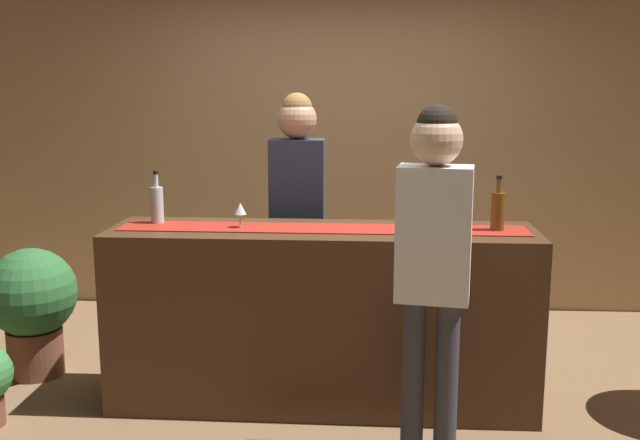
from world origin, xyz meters
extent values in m
plane|color=brown|center=(0.00, 0.00, 0.00)|extent=(10.00, 10.00, 0.00)
cube|color=tan|center=(0.00, 1.90, 1.45)|extent=(6.00, 0.12, 2.90)
cube|color=#472B19|center=(0.00, 0.00, 0.50)|extent=(2.36, 0.60, 1.01)
cube|color=maroon|center=(0.00, 0.00, 1.01)|extent=(2.24, 0.28, 0.01)
cylinder|color=#B2C6C1|center=(-0.95, 0.09, 1.11)|extent=(0.07, 0.07, 0.21)
cylinder|color=#B2C6C1|center=(-0.95, 0.09, 1.26)|extent=(0.03, 0.03, 0.08)
cylinder|color=black|center=(-0.95, 0.09, 1.30)|extent=(0.03, 0.03, 0.02)
cylinder|color=brown|center=(0.95, 0.01, 1.11)|extent=(0.07, 0.07, 0.21)
cylinder|color=brown|center=(0.95, 0.01, 1.26)|extent=(0.03, 0.03, 0.08)
cylinder|color=black|center=(0.95, 0.01, 1.30)|extent=(0.03, 0.03, 0.02)
cylinder|color=silver|center=(-0.45, -0.01, 1.01)|extent=(0.06, 0.06, 0.00)
cylinder|color=silver|center=(-0.45, -0.01, 1.05)|extent=(0.01, 0.01, 0.08)
cone|color=silver|center=(-0.45, -0.01, 1.12)|extent=(0.07, 0.07, 0.06)
cylinder|color=silver|center=(0.63, 0.08, 1.01)|extent=(0.06, 0.06, 0.00)
cylinder|color=silver|center=(0.63, 0.08, 1.05)|extent=(0.01, 0.01, 0.08)
cone|color=silver|center=(0.63, 0.08, 1.12)|extent=(0.07, 0.07, 0.06)
cylinder|color=#26262B|center=(-0.11, 0.58, 0.41)|extent=(0.11, 0.11, 0.81)
cylinder|color=#26262B|center=(-0.27, 0.58, 0.41)|extent=(0.11, 0.11, 0.81)
cube|color=#2D384C|center=(-0.19, 0.58, 1.14)|extent=(0.34, 0.20, 0.64)
sphere|color=tan|center=(-0.19, 0.58, 1.58)|extent=(0.24, 0.24, 0.24)
sphere|color=olive|center=(-0.19, 0.58, 1.65)|extent=(0.19, 0.19, 0.19)
cylinder|color=#33333D|center=(0.48, -0.59, 0.40)|extent=(0.11, 0.11, 0.80)
cylinder|color=#33333D|center=(0.64, -0.62, 0.40)|extent=(0.11, 0.11, 0.80)
cube|color=white|center=(0.56, -0.61, 1.11)|extent=(0.37, 0.25, 0.63)
sphere|color=#DBAD89|center=(0.56, -0.61, 1.55)|extent=(0.24, 0.24, 0.24)
sphere|color=black|center=(0.56, -0.61, 1.62)|extent=(0.19, 0.19, 0.19)
cylinder|color=brown|center=(-1.81, 0.27, 0.15)|extent=(0.34, 0.34, 0.30)
sphere|color=#2D6633|center=(-1.81, 0.27, 0.53)|extent=(0.55, 0.55, 0.55)
camera|label=1|loc=(0.27, -3.96, 1.81)|focal=41.30mm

